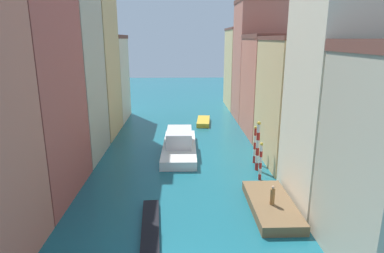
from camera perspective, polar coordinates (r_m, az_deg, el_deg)
ground_plane at (r=42.13m, az=-1.89°, el=-3.43°), size 154.00×154.00×0.00m
building_left_1 at (r=30.11m, az=-28.16°, el=7.23°), size 8.02×10.66×20.28m
building_left_2 at (r=39.14m, az=-21.85°, el=8.45°), size 8.02×8.77×19.11m
building_left_3 at (r=48.02m, az=-18.20°, el=11.38°), size 8.02×9.42×21.75m
building_left_4 at (r=57.10m, az=-15.38°, el=8.09°), size 8.02×8.71×13.92m
building_right_1 at (r=28.38m, az=25.70°, el=7.36°), size 8.02×8.00×20.47m
building_right_2 at (r=37.60m, az=18.50°, el=4.26°), size 8.02×10.66×13.60m
building_right_3 at (r=47.62m, az=14.16°, el=6.89°), size 8.02×10.44×13.92m
building_right_4 at (r=56.56m, az=11.70°, el=11.10°), size 8.02×8.57×19.51m
building_right_5 at (r=66.65m, az=9.59°, el=9.95°), size 8.02×11.38×15.36m
waterfront_dock at (r=27.79m, az=13.61°, el=-13.15°), size 3.32×7.69×0.78m
person_on_dock at (r=26.77m, az=13.80°, el=-11.60°), size 0.36×0.36×1.57m
mooring_pole_0 at (r=32.41m, az=11.83°, el=-5.86°), size 0.31×0.31×3.80m
mooring_pole_1 at (r=34.45m, az=11.34°, el=-3.26°), size 0.38×0.38×5.25m
mooring_pole_2 at (r=36.60m, az=10.84°, el=-3.05°), size 0.29×0.29×4.19m
vaporetto_white at (r=39.65m, az=-2.21°, el=-3.09°), size 4.07×12.16×2.80m
gondola_black at (r=23.54m, az=-7.28°, el=-18.90°), size 2.02×10.48×0.44m
motorboat_0 at (r=53.25m, az=1.99°, el=0.88°), size 2.52×5.97×0.68m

